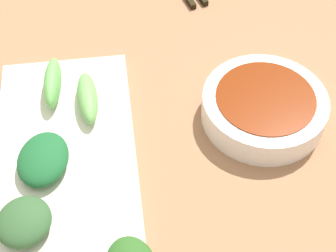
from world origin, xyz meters
TOP-DOWN VIEW (x-y plane):
  - tabletop at (0.00, 0.00)m, footprint 2.10×2.10m
  - sauce_bowl at (-0.17, -0.03)m, footprint 0.15×0.15m
  - serving_plate at (0.06, 0.01)m, footprint 0.16×0.33m
  - broccoli_leafy_0 at (0.10, 0.08)m, footprint 0.07×0.07m
  - broccoli_stalk_1 at (0.03, -0.07)m, footprint 0.03×0.08m
  - broccoli_leafy_2 at (0.08, 0.01)m, footprint 0.07×0.08m
  - broccoli_stalk_3 at (0.07, -0.10)m, footprint 0.02×0.08m

SIDE VIEW (x-z plane):
  - tabletop at x=0.00m, z-range 0.00..0.02m
  - serving_plate at x=0.06m, z-range 0.02..0.03m
  - sauce_bowl at x=-0.17m, z-range 0.02..0.06m
  - broccoli_leafy_0 at x=0.10m, z-range 0.03..0.06m
  - broccoli_leafy_2 at x=0.08m, z-range 0.03..0.06m
  - broccoli_stalk_1 at x=0.03m, z-range 0.03..0.06m
  - broccoli_stalk_3 at x=0.07m, z-range 0.03..0.06m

